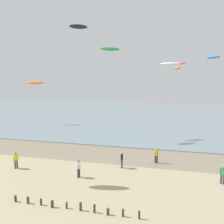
# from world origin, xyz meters

# --- Properties ---
(wet_sand_strip) EXTENTS (120.00, 7.19, 0.01)m
(wet_sand_strip) POSITION_xyz_m (0.00, 19.92, 0.00)
(wet_sand_strip) COLOR gray
(wet_sand_strip) RESTS_ON ground
(sea) EXTENTS (160.00, 70.00, 0.10)m
(sea) POSITION_xyz_m (0.00, 58.52, 0.05)
(sea) COLOR gray
(sea) RESTS_ON ground
(groyne_mid) EXTENTS (9.72, 0.33, 0.62)m
(groyne_mid) POSITION_xyz_m (0.87, 6.19, 0.27)
(groyne_mid) COLOR #49342A
(groyne_mid) RESTS_ON ground
(person_nearest_camera) EXTENTS (0.26, 0.57, 1.71)m
(person_nearest_camera) POSITION_xyz_m (2.55, 15.61, 0.92)
(person_nearest_camera) COLOR #383842
(person_nearest_camera) RESTS_ON ground
(person_mid_beach) EXTENTS (0.53, 0.35, 1.71)m
(person_mid_beach) POSITION_xyz_m (12.20, 13.87, 0.92)
(person_mid_beach) COLOR #383842
(person_mid_beach) RESTS_ON ground
(person_by_waterline) EXTENTS (0.36, 0.52, 1.71)m
(person_by_waterline) POSITION_xyz_m (-8.20, 12.55, 0.92)
(person_by_waterline) COLOR #383842
(person_by_waterline) RESTS_ON ground
(person_left_flank) EXTENTS (0.53, 0.34, 1.71)m
(person_left_flank) POSITION_xyz_m (5.93, 18.16, 0.92)
(person_left_flank) COLOR #232328
(person_left_flank) RESTS_ON ground
(person_right_flank) EXTENTS (0.29, 0.56, 1.71)m
(person_right_flank) POSITION_xyz_m (-0.86, 11.96, 0.92)
(person_right_flank) COLOR #383842
(person_right_flank) RESTS_ON ground
(kite_aloft_1) EXTENTS (3.68, 1.83, 0.60)m
(kite_aloft_1) POSITION_xyz_m (6.43, 35.26, 12.00)
(kite_aloft_1) COLOR white
(kite_aloft_3) EXTENTS (2.02, 3.61, 0.61)m
(kite_aloft_3) POSITION_xyz_m (7.55, 43.19, 11.63)
(kite_aloft_3) COLOR orange
(kite_aloft_4) EXTENTS (2.89, 2.49, 0.83)m
(kite_aloft_4) POSITION_xyz_m (-6.96, 27.26, 17.29)
(kite_aloft_4) COLOR black
(kite_aloft_5) EXTENTS (2.76, 3.35, 0.59)m
(kite_aloft_5) POSITION_xyz_m (13.81, 39.39, 13.31)
(kite_aloft_5) COLOR #2384D1
(kite_aloft_9) EXTENTS (3.38, 2.68, 0.94)m
(kite_aloft_9) POSITION_xyz_m (-2.73, 29.88, 14.17)
(kite_aloft_9) COLOR green
(kite_aloft_11) EXTENTS (3.74, 2.47, 0.83)m
(kite_aloft_11) POSITION_xyz_m (-20.83, 37.06, 8.68)
(kite_aloft_11) COLOR orange
(kite_aloft_12) EXTENTS (3.12, 3.22, 0.63)m
(kite_aloft_12) POSITION_xyz_m (7.95, 38.90, 12.34)
(kite_aloft_12) COLOR #E54C99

